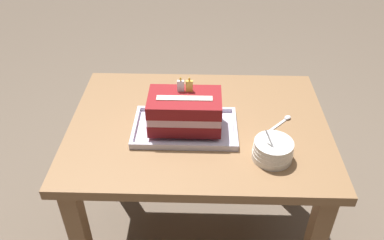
# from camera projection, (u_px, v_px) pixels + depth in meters

# --- Properties ---
(ground_plane) EXTENTS (8.00, 8.00, 0.00)m
(ground_plane) POSITION_uv_depth(u_px,v_px,m) (197.00, 237.00, 1.88)
(ground_plane) COLOR #6B5B4C
(dining_table) EXTENTS (0.96, 0.71, 0.68)m
(dining_table) POSITION_uv_depth(u_px,v_px,m) (198.00, 146.00, 1.53)
(dining_table) COLOR olive
(dining_table) RESTS_ON ground_plane
(foil_tray) EXTENTS (0.37, 0.23, 0.02)m
(foil_tray) POSITION_uv_depth(u_px,v_px,m) (185.00, 128.00, 1.43)
(foil_tray) COLOR silver
(foil_tray) RESTS_ON dining_table
(birthday_cake) EXTENTS (0.25, 0.16, 0.18)m
(birthday_cake) POSITION_uv_depth(u_px,v_px,m) (185.00, 111.00, 1.38)
(birthday_cake) COLOR maroon
(birthday_cake) RESTS_ON foil_tray
(bowl_stack) EXTENTS (0.13, 0.13, 0.11)m
(bowl_stack) POSITION_uv_depth(u_px,v_px,m) (273.00, 150.00, 1.30)
(bowl_stack) COLOR white
(bowl_stack) RESTS_ON dining_table
(serving_spoon_near_tray) EXTENTS (0.12, 0.12, 0.01)m
(serving_spoon_near_tray) POSITION_uv_depth(u_px,v_px,m) (283.00, 121.00, 1.47)
(serving_spoon_near_tray) COLOR silver
(serving_spoon_near_tray) RESTS_ON dining_table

